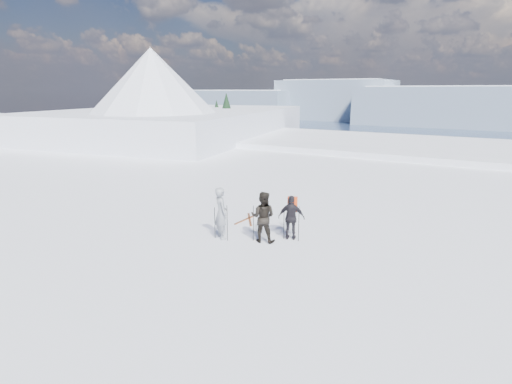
# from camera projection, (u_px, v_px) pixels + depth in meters

# --- Properties ---
(lake_basin) EXTENTS (820.00, 820.00, 71.62)m
(lake_basin) POSITION_uv_depth(u_px,v_px,m) (409.00, 215.00, 38.77)
(lake_basin) COLOR white
(lake_basin) RESTS_ON ground
(near_ridge) EXTENTS (31.37, 35.68, 25.62)m
(near_ridge) POSITION_uv_depth(u_px,v_px,m) (190.00, 162.00, 50.41)
(near_ridge) COLOR white
(near_ridge) RESTS_ON ground
(skier_grey) EXTENTS (0.84, 0.80, 1.94)m
(skier_grey) POSITION_uv_depth(u_px,v_px,m) (221.00, 213.00, 14.61)
(skier_grey) COLOR gray
(skier_grey) RESTS_ON ground
(skier_dark) EXTENTS (1.05, 0.91, 1.86)m
(skier_dark) POSITION_uv_depth(u_px,v_px,m) (263.00, 217.00, 14.30)
(skier_dark) COLOR black
(skier_dark) RESTS_ON ground
(skier_pack) EXTENTS (1.05, 0.69, 1.65)m
(skier_pack) POSITION_uv_depth(u_px,v_px,m) (291.00, 218.00, 14.55)
(skier_pack) COLOR black
(skier_pack) RESTS_ON ground
(backpack) EXTENTS (0.40, 0.30, 0.54)m
(backpack) POSITION_uv_depth(u_px,v_px,m) (293.00, 187.00, 14.52)
(backpack) COLOR #F44716
(backpack) RESTS_ON skier_pack
(ski_poles) EXTENTS (2.85, 1.27, 1.34)m
(ski_poles) POSITION_uv_depth(u_px,v_px,m) (257.00, 224.00, 14.45)
(ski_poles) COLOR black
(ski_poles) RESTS_ON ground
(skis_loose) EXTENTS (1.04, 1.70, 0.03)m
(skis_loose) POSITION_uv_depth(u_px,v_px,m) (248.00, 219.00, 16.96)
(skis_loose) COLOR black
(skis_loose) RESTS_ON ground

